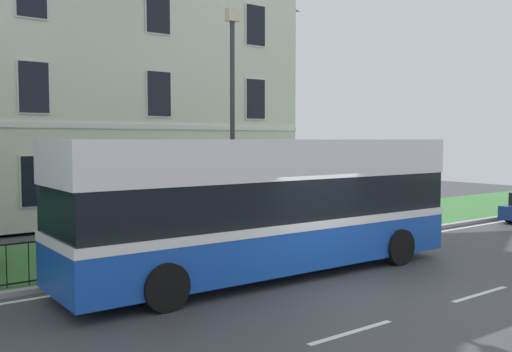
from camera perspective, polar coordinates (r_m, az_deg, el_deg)
ground_plane at (r=13.60m, az=6.39°, el=-10.55°), size 60.00×56.00×0.18m
georgian_townhouse at (r=25.97m, az=-19.15°, el=9.74°), size 19.38×9.04×11.99m
iron_verge_railing at (r=15.36m, az=-5.03°, el=-6.45°), size 14.78×0.04×0.97m
single_decker_bus at (r=13.83m, az=1.38°, el=-2.85°), size 10.51×2.77×3.33m
street_lamp_post at (r=16.60m, az=-2.40°, el=6.39°), size 0.36×0.24×6.98m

